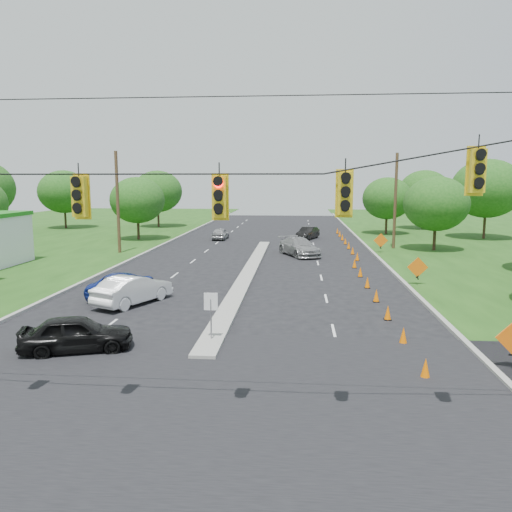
{
  "coord_description": "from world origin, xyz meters",
  "views": [
    {
      "loc": [
        3.41,
        -13.02,
        6.44
      ],
      "look_at": [
        1.38,
        10.93,
        2.8
      ],
      "focal_mm": 35.0,
      "sensor_mm": 36.0,
      "label": 1
    }
  ],
  "objects": [
    {
      "name": "ground",
      "position": [
        0.0,
        0.0,
        0.0
      ],
      "size": [
        160.0,
        160.0,
        0.0
      ],
      "primitive_type": "plane",
      "color": "black",
      "rests_on": "ground"
    },
    {
      "name": "cross_street",
      "position": [
        0.0,
        0.0,
        0.0
      ],
      "size": [
        160.0,
        14.0,
        0.02
      ],
      "primitive_type": "cube",
      "color": "black",
      "rests_on": "ground"
    },
    {
      "name": "curb_left",
      "position": [
        -10.1,
        30.0,
        0.0
      ],
      "size": [
        0.25,
        110.0,
        0.16
      ],
      "primitive_type": "cube",
      "color": "gray",
      "rests_on": "ground"
    },
    {
      "name": "curb_right",
      "position": [
        10.1,
        30.0,
        0.0
      ],
      "size": [
        0.25,
        110.0,
        0.16
      ],
      "primitive_type": "cube",
      "color": "gray",
      "rests_on": "ground"
    },
    {
      "name": "median",
      "position": [
        0.0,
        21.0,
        0.0
      ],
      "size": [
        1.0,
        34.0,
        0.18
      ],
      "primitive_type": "cube",
      "color": "gray",
      "rests_on": "ground"
    },
    {
      "name": "median_sign",
      "position": [
        0.0,
        6.0,
        1.46
      ],
      "size": [
        0.55,
        0.06,
        2.05
      ],
      "color": "gray",
      "rests_on": "ground"
    },
    {
      "name": "signal_span",
      "position": [
        -0.05,
        -1.0,
        4.97
      ],
      "size": [
        25.6,
        0.32,
        9.0
      ],
      "color": "#422D1C",
      "rests_on": "ground"
    },
    {
      "name": "utility_pole_far_left",
      "position": [
        -12.5,
        30.0,
        4.5
      ],
      "size": [
        0.28,
        0.28,
        9.0
      ],
      "primitive_type": "cylinder",
      "color": "#422D1C",
      "rests_on": "ground"
    },
    {
      "name": "utility_pole_far_right",
      "position": [
        12.5,
        35.0,
        4.5
      ],
      "size": [
        0.28,
        0.28,
        9.0
      ],
      "primitive_type": "cylinder",
      "color": "#422D1C",
      "rests_on": "ground"
    },
    {
      "name": "cone_0",
      "position": [
        7.63,
        3.0,
        0.35
      ],
      "size": [
        0.32,
        0.32,
        0.7
      ],
      "primitive_type": "cone",
      "color": "#FA6C00",
      "rests_on": "ground"
    },
    {
      "name": "cone_1",
      "position": [
        7.63,
        6.5,
        0.35
      ],
      "size": [
        0.32,
        0.32,
        0.7
      ],
      "primitive_type": "cone",
      "color": "#FA6C00",
      "rests_on": "ground"
    },
    {
      "name": "cone_2",
      "position": [
        7.63,
        10.0,
        0.35
      ],
      "size": [
        0.32,
        0.32,
        0.7
      ],
      "primitive_type": "cone",
      "color": "#FA6C00",
      "rests_on": "ground"
    },
    {
      "name": "cone_3",
      "position": [
        7.63,
        13.5,
        0.35
      ],
      "size": [
        0.32,
        0.32,
        0.7
      ],
      "primitive_type": "cone",
      "color": "#FA6C00",
      "rests_on": "ground"
    },
    {
      "name": "cone_4",
      "position": [
        7.63,
        17.0,
        0.35
      ],
      "size": [
        0.32,
        0.32,
        0.7
      ],
      "primitive_type": "cone",
      "color": "#FA6C00",
      "rests_on": "ground"
    },
    {
      "name": "cone_5",
      "position": [
        7.63,
        20.5,
        0.35
      ],
      "size": [
        0.32,
        0.32,
        0.7
      ],
      "primitive_type": "cone",
      "color": "#FA6C00",
      "rests_on": "ground"
    },
    {
      "name": "cone_6",
      "position": [
        7.63,
        24.0,
        0.35
      ],
      "size": [
        0.32,
        0.32,
        0.7
      ],
      "primitive_type": "cone",
      "color": "#FA6C00",
      "rests_on": "ground"
    },
    {
      "name": "cone_7",
      "position": [
        8.23,
        27.5,
        0.35
      ],
      "size": [
        0.32,
        0.32,
        0.7
      ],
      "primitive_type": "cone",
      "color": "#FA6C00",
      "rests_on": "ground"
    },
    {
      "name": "cone_8",
      "position": [
        8.23,
        31.0,
        0.35
      ],
      "size": [
        0.32,
        0.32,
        0.7
      ],
      "primitive_type": "cone",
      "color": "#FA6C00",
      "rests_on": "ground"
    },
    {
      "name": "cone_9",
      "position": [
        8.23,
        34.5,
        0.35
      ],
      "size": [
        0.32,
        0.32,
        0.7
      ],
      "primitive_type": "cone",
      "color": "#FA6C00",
      "rests_on": "ground"
    },
    {
      "name": "cone_10",
      "position": [
        8.23,
        38.0,
        0.35
      ],
      "size": [
        0.32,
        0.32,
        0.7
      ],
      "primitive_type": "cone",
      "color": "#FA6C00",
      "rests_on": "ground"
    },
    {
      "name": "cone_11",
      "position": [
        8.23,
        41.5,
        0.35
      ],
      "size": [
        0.32,
        0.32,
        0.7
      ],
      "primitive_type": "cone",
      "color": "#FA6C00",
      "rests_on": "ground"
    },
    {
      "name": "cone_12",
      "position": [
        8.23,
        45.0,
        0.35
      ],
      "size": [
        0.32,
        0.32,
        0.7
      ],
      "primitive_type": "cone",
      "color": "#FA6C00",
      "rests_on": "ground"
    },
    {
      "name": "cone_13",
      "position": [
        8.23,
        48.5,
        0.35
      ],
      "size": [
        0.32,
        0.32,
        0.7
      ],
      "primitive_type": "cone",
      "color": "#FA6C00",
      "rests_on": "ground"
    },
    {
      "name": "work_sign_1",
      "position": [
        10.8,
        18.0,
        1.09
      ],
      "size": [
        1.27,
        0.58,
        1.37
      ],
      "color": "black",
      "rests_on": "ground"
    },
    {
      "name": "work_sign_2",
      "position": [
        10.8,
        32.0,
        1.09
      ],
      "size": [
        1.27,
        0.58,
        1.37
      ],
      "color": "black",
      "rests_on": "ground"
    },
    {
      "name": "tree_4",
      "position": [
        -28.0,
        52.0,
        4.96
      ],
      "size": [
        6.72,
        6.72,
        7.84
      ],
      "color": "black",
      "rests_on": "ground"
    },
    {
      "name": "tree_5",
      "position": [
        -14.0,
        40.0,
        4.34
      ],
      "size": [
        5.88,
        5.88,
        6.86
      ],
      "color": "black",
      "rests_on": "ground"
    },
    {
      "name": "tree_6",
      "position": [
        -16.0,
        55.0,
        4.96
      ],
      "size": [
        6.72,
        6.72,
        7.84
      ],
      "color": "black",
      "rests_on": "ground"
    },
    {
      "name": "tree_9",
      "position": [
        16.0,
        34.0,
        4.34
      ],
      "size": [
        5.88,
        5.88,
        6.86
      ],
      "color": "black",
      "rests_on": "ground"
    },
    {
      "name": "tree_10",
      "position": [
        24.0,
        44.0,
        5.58
      ],
      "size": [
        7.56,
        7.56,
        8.82
      ],
      "color": "black",
      "rests_on": "ground"
    },
    {
      "name": "tree_11",
      "position": [
        20.0,
        55.0,
        4.96
      ],
      "size": [
        6.72,
        6.72,
        7.84
      ],
      "color": "black",
      "rests_on": "ground"
    },
    {
      "name": "tree_12",
      "position": [
        14.0,
        48.0,
        4.34
      ],
      "size": [
        5.88,
        5.88,
        6.86
      ],
      "color": "black",
      "rests_on": "ground"
    },
    {
      "name": "black_sedan",
      "position": [
        -4.92,
        4.57,
        0.7
      ],
      "size": [
        4.43,
        2.81,
        1.4
      ],
      "primitive_type": "imported",
      "rotation": [
        0.0,
        0.0,
        1.87
      ],
      "color": "black",
      "rests_on": "ground"
    },
    {
      "name": "white_sedan",
      "position": [
        -5.21,
        12.01,
        0.77
      ],
      "size": [
        3.42,
        4.9,
        1.53
      ],
      "primitive_type": "imported",
      "rotation": [
        0.0,
        0.0,
        2.71
      ],
      "color": "silver",
      "rests_on": "ground"
    },
    {
      "name": "blue_pickup",
      "position": [
        -6.39,
        13.7,
        0.68
      ],
      "size": [
        2.83,
        5.14,
        1.36
      ],
      "primitive_type": "imported",
      "rotation": [
        0.0,
        0.0,
        3.02
      ],
      "color": "navy",
      "rests_on": "ground"
    },
    {
      "name": "silver_car_far",
      "position": [
        3.53,
        29.87,
        0.77
      ],
      "size": [
        4.17,
        5.76,
        1.55
      ],
      "primitive_type": "imported",
      "rotation": [
        0.0,
        0.0,
        0.42
      ],
      "color": "gray",
      "rests_on": "ground"
    },
    {
      "name": "silver_car_oncoming",
      "position": [
        -5.14,
        41.24,
        0.64
      ],
      "size": [
        1.58,
        3.77,
        1.27
      ],
      "primitive_type": "imported",
      "rotation": [
        0.0,
        0.0,
        3.12
      ],
      "color": "gray",
      "rests_on": "ground"
    },
    {
      "name": "dark_car_receding",
      "position": [
        4.51,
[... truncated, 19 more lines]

